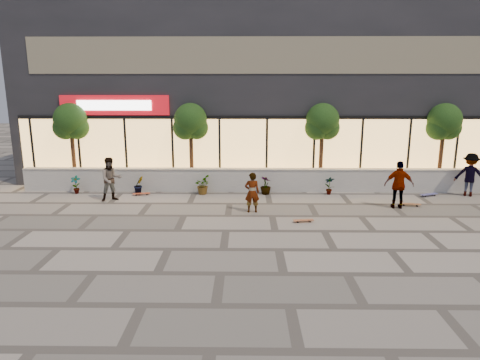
{
  "coord_description": "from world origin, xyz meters",
  "views": [
    {
      "loc": [
        -0.99,
        -11.82,
        4.8
      ],
      "look_at": [
        -1.19,
        3.54,
        1.3
      ],
      "focal_mm": 32.0,
      "sensor_mm": 36.0,
      "label": 1
    }
  ],
  "objects_px": {
    "skateboard_center": "(303,220)",
    "tree_west": "(71,123)",
    "skater_center": "(252,192)",
    "tree_midwest": "(191,124)",
    "skateboard_left": "(141,194)",
    "skateboard_right_near": "(410,204)",
    "skater_right_near": "(399,185)",
    "tree_east": "(444,124)",
    "skateboard_right_far": "(429,194)",
    "skater_left": "(111,179)",
    "tree_mideast": "(322,124)",
    "skater_right_far": "(470,175)"
  },
  "relations": [
    {
      "from": "tree_west",
      "to": "skater_center",
      "type": "height_order",
      "value": "tree_west"
    },
    {
      "from": "tree_west",
      "to": "tree_mideast",
      "type": "relative_size",
      "value": 1.0
    },
    {
      "from": "tree_midwest",
      "to": "skateboard_left",
      "type": "relative_size",
      "value": 5.11
    },
    {
      "from": "tree_mideast",
      "to": "skater_right_near",
      "type": "distance_m",
      "value": 4.63
    },
    {
      "from": "tree_east",
      "to": "tree_midwest",
      "type": "bearing_deg",
      "value": 180.0
    },
    {
      "from": "skateboard_left",
      "to": "skateboard_right_far",
      "type": "relative_size",
      "value": 0.9
    },
    {
      "from": "skater_center",
      "to": "skater_left",
      "type": "bearing_deg",
      "value": -20.83
    },
    {
      "from": "skater_right_far",
      "to": "skateboard_right_near",
      "type": "relative_size",
      "value": 2.22
    },
    {
      "from": "skateboard_left",
      "to": "skateboard_right_near",
      "type": "height_order",
      "value": "skateboard_right_near"
    },
    {
      "from": "skater_center",
      "to": "skateboard_center",
      "type": "bearing_deg",
      "value": 140.47
    },
    {
      "from": "skateboard_left",
      "to": "skater_left",
      "type": "bearing_deg",
      "value": -151.76
    },
    {
      "from": "tree_east",
      "to": "skater_center",
      "type": "bearing_deg",
      "value": -155.78
    },
    {
      "from": "skateboard_right_far",
      "to": "tree_west",
      "type": "bearing_deg",
      "value": 153.14
    },
    {
      "from": "tree_mideast",
      "to": "skater_right_far",
      "type": "height_order",
      "value": "tree_mideast"
    },
    {
      "from": "skater_left",
      "to": "skateboard_center",
      "type": "distance_m",
      "value": 8.14
    },
    {
      "from": "skater_right_near",
      "to": "skateboard_right_far",
      "type": "distance_m",
      "value": 2.84
    },
    {
      "from": "tree_west",
      "to": "skater_right_near",
      "type": "height_order",
      "value": "tree_west"
    },
    {
      "from": "tree_mideast",
      "to": "skateboard_center",
      "type": "relative_size",
      "value": 5.26
    },
    {
      "from": "skater_left",
      "to": "tree_midwest",
      "type": "bearing_deg",
      "value": 8.65
    },
    {
      "from": "tree_east",
      "to": "skateboard_right_far",
      "type": "distance_m",
      "value": 3.42
    },
    {
      "from": "tree_west",
      "to": "tree_mideast",
      "type": "bearing_deg",
      "value": 0.0
    },
    {
      "from": "skater_right_near",
      "to": "skateboard_center",
      "type": "bearing_deg",
      "value": 34.53
    },
    {
      "from": "tree_midwest",
      "to": "tree_mideast",
      "type": "height_order",
      "value": "same"
    },
    {
      "from": "skater_right_far",
      "to": "skateboard_center",
      "type": "xyz_separation_m",
      "value": [
        -7.64,
        -3.73,
        -0.86
      ]
    },
    {
      "from": "skateboard_left",
      "to": "skater_right_near",
      "type": "bearing_deg",
      "value": -22.57
    },
    {
      "from": "tree_east",
      "to": "skater_right_far",
      "type": "xyz_separation_m",
      "value": [
        0.7,
        -1.4,
        -2.05
      ]
    },
    {
      "from": "skateboard_right_near",
      "to": "skateboard_right_far",
      "type": "height_order",
      "value": "skateboard_right_far"
    },
    {
      "from": "tree_midwest",
      "to": "skateboard_right_near",
      "type": "xyz_separation_m",
      "value": [
        9.09,
        -3.03,
        -2.9
      ]
    },
    {
      "from": "skateboard_center",
      "to": "skateboard_right_near",
      "type": "height_order",
      "value": "skateboard_right_near"
    },
    {
      "from": "tree_mideast",
      "to": "skater_right_far",
      "type": "relative_size",
      "value": 2.1
    },
    {
      "from": "tree_west",
      "to": "tree_east",
      "type": "height_order",
      "value": "same"
    },
    {
      "from": "tree_west",
      "to": "skateboard_right_near",
      "type": "height_order",
      "value": "tree_west"
    },
    {
      "from": "tree_west",
      "to": "skater_center",
      "type": "distance_m",
      "value": 9.41
    },
    {
      "from": "tree_mideast",
      "to": "skateboard_right_near",
      "type": "xyz_separation_m",
      "value": [
        3.09,
        -3.03,
        -2.9
      ]
    },
    {
      "from": "tree_east",
      "to": "skateboard_center",
      "type": "distance_m",
      "value": 9.11
    },
    {
      "from": "skater_right_near",
      "to": "skateboard_center",
      "type": "height_order",
      "value": "skater_right_near"
    },
    {
      "from": "skater_center",
      "to": "tree_east",
      "type": "bearing_deg",
      "value": -161.61
    },
    {
      "from": "tree_midwest",
      "to": "skater_right_near",
      "type": "xyz_separation_m",
      "value": [
        8.48,
        -3.33,
        -2.05
      ]
    },
    {
      "from": "skater_right_near",
      "to": "skateboard_center",
      "type": "xyz_separation_m",
      "value": [
        -3.91,
        -1.8,
        -0.86
      ]
    },
    {
      "from": "skater_left",
      "to": "skater_right_near",
      "type": "relative_size",
      "value": 0.97
    },
    {
      "from": "tree_west",
      "to": "skater_center",
      "type": "xyz_separation_m",
      "value": [
        8.26,
        -3.93,
        -2.22
      ]
    },
    {
      "from": "tree_west",
      "to": "skater_right_far",
      "type": "bearing_deg",
      "value": -4.52
    },
    {
      "from": "skater_right_near",
      "to": "tree_east",
      "type": "bearing_deg",
      "value": -122.45
    },
    {
      "from": "skater_right_far",
      "to": "skateboard_center",
      "type": "bearing_deg",
      "value": 52.63
    },
    {
      "from": "tree_midwest",
      "to": "skater_center",
      "type": "distance_m",
      "value": 5.29
    },
    {
      "from": "skateboard_center",
      "to": "tree_west",
      "type": "bearing_deg",
      "value": 143.95
    },
    {
      "from": "tree_midwest",
      "to": "skater_center",
      "type": "height_order",
      "value": "tree_midwest"
    },
    {
      "from": "skater_right_near",
      "to": "skateboard_right_far",
      "type": "xyz_separation_m",
      "value": [
        2.0,
        1.83,
        -0.85
      ]
    },
    {
      "from": "tree_east",
      "to": "skater_center",
      "type": "height_order",
      "value": "tree_east"
    },
    {
      "from": "tree_midwest",
      "to": "tree_east",
      "type": "distance_m",
      "value": 11.5
    }
  ]
}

